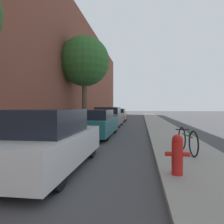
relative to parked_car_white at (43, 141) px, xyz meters
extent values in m
plane|color=#3D3D3F|center=(0.78, 10.16, -0.66)|extent=(120.00, 120.00, 0.00)
cube|color=gray|center=(-2.12, 10.16, -0.60)|extent=(2.00, 52.00, 0.12)
cube|color=gray|center=(3.68, 10.16, -0.60)|extent=(2.00, 52.00, 0.12)
cube|color=brown|center=(-3.47, 10.16, 4.37)|extent=(0.70, 52.00, 10.06)
cylinder|color=black|center=(-0.84, 1.28, -0.35)|extent=(0.22, 0.63, 0.63)
cylinder|color=black|center=(0.84, 1.28, -0.35)|extent=(0.22, 0.63, 0.63)
cylinder|color=black|center=(0.84, -1.19, -0.35)|extent=(0.22, 0.63, 0.63)
cube|color=silver|center=(0.00, 0.04, -0.15)|extent=(1.90, 3.98, 0.68)
cube|color=black|center=(0.00, -0.12, 0.46)|extent=(1.67, 2.07, 0.56)
cylinder|color=black|center=(-0.87, 7.16, -0.35)|extent=(0.22, 0.62, 0.62)
cylinder|color=black|center=(0.79, 7.16, -0.35)|extent=(0.22, 0.62, 0.62)
cylinder|color=black|center=(-0.87, 4.30, -0.35)|extent=(0.22, 0.62, 0.62)
cylinder|color=black|center=(0.79, 4.30, -0.35)|extent=(0.22, 0.62, 0.62)
cube|color=#1E6066|center=(-0.04, 5.73, -0.14)|extent=(1.89, 4.62, 0.70)
cube|color=black|center=(-0.04, 5.55, 0.43)|extent=(1.66, 2.40, 0.44)
cylinder|color=black|center=(-1.00, 12.41, -0.35)|extent=(0.22, 0.62, 0.62)
cylinder|color=black|center=(0.67, 12.41, -0.35)|extent=(0.22, 0.62, 0.62)
cylinder|color=black|center=(-1.00, 9.89, -0.35)|extent=(0.22, 0.62, 0.62)
cylinder|color=black|center=(0.67, 9.89, -0.35)|extent=(0.22, 0.62, 0.62)
cube|color=slate|center=(-0.17, 11.15, -0.11)|extent=(1.90, 4.08, 0.77)
cube|color=black|center=(-0.17, 10.99, 0.53)|extent=(1.67, 2.12, 0.50)
cylinder|color=black|center=(-0.95, 18.04, -0.34)|extent=(0.22, 0.65, 0.65)
cylinder|color=black|center=(0.64, 18.04, -0.34)|extent=(0.22, 0.65, 0.65)
cylinder|color=black|center=(-0.95, 15.48, -0.34)|extent=(0.22, 0.65, 0.65)
cylinder|color=black|center=(0.64, 15.48, -0.34)|extent=(0.22, 0.65, 0.65)
cube|color=tan|center=(-0.15, 16.76, -0.15)|extent=(1.80, 4.13, 0.66)
cube|color=black|center=(-0.15, 16.60, 0.40)|extent=(1.58, 2.15, 0.44)
cylinder|color=brown|center=(-1.88, 10.63, 1.31)|extent=(0.37, 0.37, 3.70)
sphere|color=#2D6028|center=(-1.88, 10.63, 4.17)|extent=(3.69, 3.69, 3.69)
cylinder|color=red|center=(3.01, -0.40, -0.21)|extent=(0.22, 0.22, 0.66)
sphere|color=red|center=(3.01, -0.40, 0.15)|extent=(0.21, 0.21, 0.21)
cylinder|color=red|center=(2.85, -0.40, -0.13)|extent=(0.14, 0.09, 0.09)
cylinder|color=red|center=(3.18, -0.40, -0.13)|extent=(0.14, 0.09, 0.09)
torus|color=black|center=(3.58, 2.20, -0.19)|extent=(0.12, 0.71, 0.71)
torus|color=black|center=(3.69, 1.17, -0.19)|extent=(0.12, 0.71, 0.71)
cube|color=#2D7547|center=(3.63, 1.68, -0.03)|extent=(0.13, 0.86, 0.04)
cylinder|color=#2D7547|center=(3.65, 1.50, 0.07)|extent=(0.04, 0.04, 0.19)
cube|color=black|center=(3.59, 2.11, 0.10)|extent=(0.44, 0.09, 0.04)
camera|label=1|loc=(2.31, -4.72, 0.80)|focal=34.10mm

